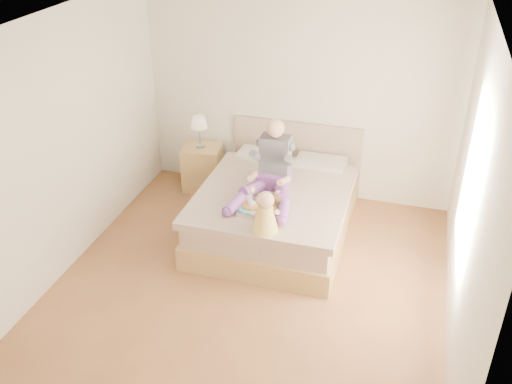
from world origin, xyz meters
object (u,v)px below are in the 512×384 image
(bed, at_px, (277,206))
(tray, at_px, (260,207))
(baby, at_px, (265,215))
(adult, at_px, (271,172))
(nightstand, at_px, (203,167))

(bed, height_order, tray, bed)
(bed, bearing_deg, baby, -83.26)
(tray, bearing_deg, adult, 79.37)
(nightstand, xyz_separation_m, adult, (1.19, -0.88, 0.55))
(baby, bearing_deg, bed, 76.21)
(adult, xyz_separation_m, tray, (-0.01, -0.42, -0.22))
(adult, bearing_deg, baby, -79.10)
(nightstand, xyz_separation_m, baby, (1.35, -1.68, 0.49))
(baby, bearing_deg, tray, 92.99)
(adult, bearing_deg, tray, -91.49)
(tray, xyz_separation_m, baby, (0.16, -0.38, 0.15))
(bed, xyz_separation_m, adult, (-0.04, -0.16, 0.54))
(adult, relative_size, baby, 2.25)
(bed, distance_m, adult, 0.57)
(adult, distance_m, tray, 0.47)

